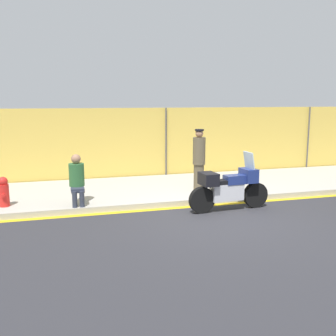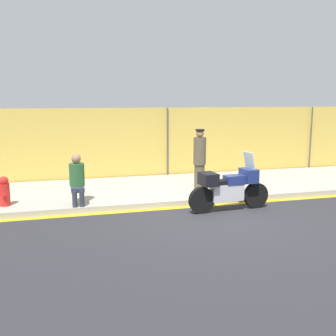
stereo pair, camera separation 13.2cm
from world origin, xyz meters
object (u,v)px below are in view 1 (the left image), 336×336
(officer_standing, at_px, (199,160))
(motorcycle, at_px, (229,187))
(fire_hydrant, at_px, (4,192))
(person_seated_on_curb, at_px, (77,177))

(officer_standing, bearing_deg, motorcycle, -82.08)
(officer_standing, distance_m, fire_hydrant, 5.16)
(motorcycle, xyz_separation_m, fire_hydrant, (-5.34, 1.31, -0.07))
(person_seated_on_curb, relative_size, fire_hydrant, 1.70)
(person_seated_on_curb, bearing_deg, officer_standing, 8.27)
(officer_standing, bearing_deg, person_seated_on_curb, -171.73)
(motorcycle, distance_m, person_seated_on_curb, 3.77)
(motorcycle, relative_size, officer_standing, 1.22)
(person_seated_on_curb, height_order, fire_hydrant, person_seated_on_curb)
(motorcycle, xyz_separation_m, officer_standing, (-0.22, 1.56, 0.48))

